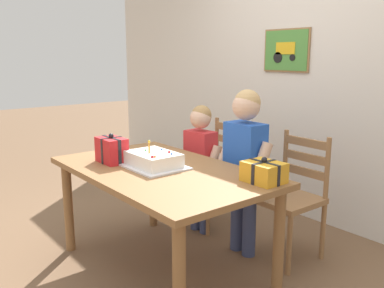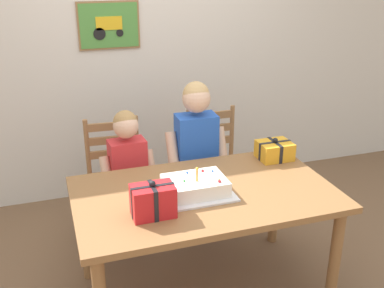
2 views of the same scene
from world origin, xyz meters
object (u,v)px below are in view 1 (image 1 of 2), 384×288
at_px(dining_table, 162,182).
at_px(child_older, 245,156).
at_px(gift_box_red_large, 264,172).
at_px(gift_box_beside_cake, 112,150).
at_px(chair_left, 217,172).
at_px(child_younger, 200,156).
at_px(chair_right, 291,196).
at_px(birthday_cake, 153,160).

distance_m(dining_table, child_older, 0.66).
distance_m(gift_box_red_large, gift_box_beside_cake, 1.10).
bearing_deg(chair_left, child_younger, -76.14).
bearing_deg(child_older, chair_left, 157.22).
bearing_deg(chair_left, chair_right, 0.01).
bearing_deg(chair_right, chair_left, -179.99).
distance_m(birthday_cake, child_younger, 0.72).
height_order(gift_box_beside_cake, child_older, child_older).
xyz_separation_m(gift_box_red_large, child_older, (-0.47, 0.32, -0.04)).
bearing_deg(child_younger, chair_right, 17.38).
xyz_separation_m(gift_box_beside_cake, child_younger, (0.01, 0.81, -0.17)).
distance_m(dining_table, gift_box_beside_cake, 0.44).
distance_m(birthday_cake, chair_right, 1.06).
height_order(chair_left, chair_right, same).
relative_size(birthday_cake, chair_left, 0.48).
distance_m(dining_table, chair_left, 0.98).
relative_size(chair_left, child_older, 0.74).
relative_size(dining_table, chair_right, 1.70).
bearing_deg(birthday_cake, gift_box_red_large, 25.26).
distance_m(chair_left, chair_right, 0.82).
relative_size(dining_table, gift_box_beside_cake, 6.59).
distance_m(chair_left, child_younger, 0.31).
relative_size(birthday_cake, gift_box_beside_cake, 1.85).
distance_m(birthday_cake, gift_box_beside_cake, 0.34).
bearing_deg(gift_box_red_large, chair_right, 111.13).
relative_size(gift_box_beside_cake, chair_left, 0.26).
distance_m(birthday_cake, gift_box_red_large, 0.77).
bearing_deg(birthday_cake, chair_left, 110.93).
height_order(dining_table, gift_box_beside_cake, gift_box_beside_cake).
xyz_separation_m(gift_box_beside_cake, chair_left, (-0.05, 1.04, -0.36)).
bearing_deg(chair_left, gift_box_red_large, -28.34).
distance_m(child_older, child_younger, 0.52).
relative_size(birthday_cake, gift_box_red_large, 1.89).
distance_m(chair_left, child_older, 0.68).
xyz_separation_m(dining_table, chair_right, (0.41, 0.87, -0.18)).
bearing_deg(chair_right, child_younger, -162.62).
relative_size(birthday_cake, chair_right, 0.48).
relative_size(gift_box_red_large, chair_right, 0.25).
xyz_separation_m(chair_left, child_younger, (0.06, -0.24, 0.19)).
xyz_separation_m(chair_right, child_younger, (-0.76, -0.24, 0.19)).
xyz_separation_m(gift_box_red_large, chair_left, (-1.03, 0.56, -0.33)).
height_order(birthday_cake, child_younger, child_younger).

